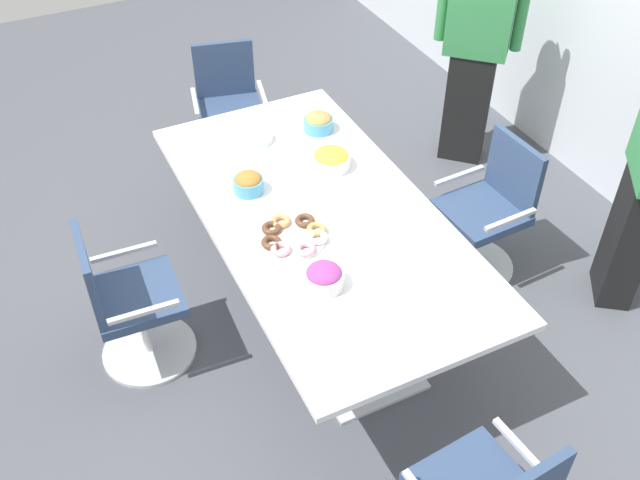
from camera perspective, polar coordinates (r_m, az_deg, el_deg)
name	(u,v)px	position (r m, az deg, el deg)	size (l,w,h in m)	color
ground_plane	(320,307)	(4.54, 0.00, -5.24)	(10.00, 10.00, 0.01)	#4C4F56
conference_table	(320,230)	(4.10, 0.00, 0.78)	(2.40, 1.20, 0.75)	white
office_chair_1	(487,216)	(4.65, 12.89, 1.82)	(0.57, 0.57, 0.91)	silver
office_chair_2	(230,115)	(5.54, -7.05, 9.69)	(0.65, 0.65, 0.91)	silver
office_chair_3	(129,306)	(4.11, -14.71, -5.02)	(0.57, 0.57, 0.91)	silver
person_standing_0	(477,41)	(5.40, 12.15, 14.93)	(0.48, 0.50, 1.82)	black
snack_bowl_candy_mix	(324,277)	(3.57, 0.31, -2.89)	(0.20, 0.20, 0.12)	white
snack_bowl_pretzels	(248,183)	(4.16, -5.62, 4.49)	(0.17, 0.17, 0.12)	#4C9EC6
snack_bowl_cookies	(318,122)	(4.66, -0.12, 9.21)	(0.19, 0.19, 0.12)	#4C9EC6
snack_bowl_chips_yellow	(331,159)	(4.33, 0.87, 6.36)	(0.23, 0.23, 0.12)	white
donut_platter	(294,236)	(3.85, -2.07, 0.35)	(0.37, 0.37, 0.04)	white
plate_stack	(257,138)	(4.59, -4.91, 7.96)	(0.19, 0.19, 0.04)	white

